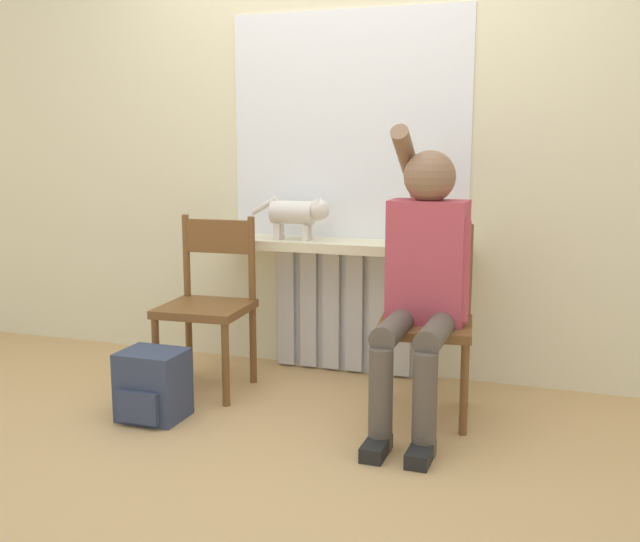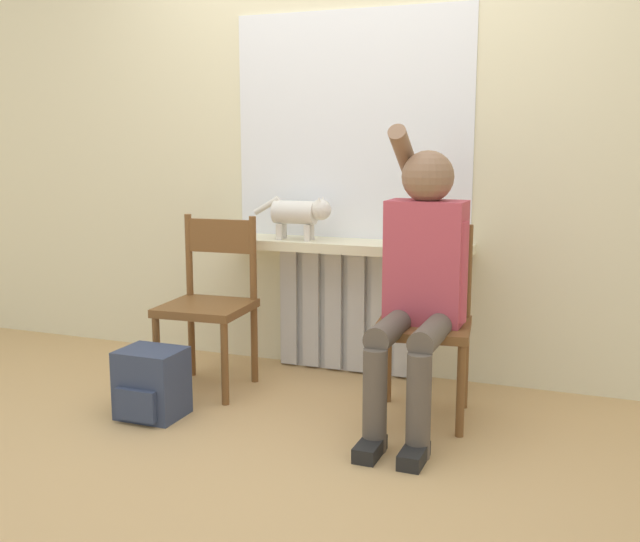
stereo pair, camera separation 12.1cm
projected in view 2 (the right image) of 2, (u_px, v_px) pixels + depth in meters
ground_plane at (253, 449)px, 3.05m from camera, size 12.00×12.00×0.00m
wall_with_window at (353, 120)px, 3.95m from camera, size 7.00×0.06×2.70m
radiator at (347, 310)px, 4.05m from camera, size 0.78×0.08×0.68m
windowsill at (341, 246)px, 3.90m from camera, size 1.35×0.29×0.05m
window_glass at (351, 126)px, 3.92m from camera, size 1.29×0.01×1.18m
chair_left at (210, 301)px, 3.76m from camera, size 0.44×0.44×0.87m
chair_right at (424, 320)px, 3.37m from camera, size 0.47×0.47×0.87m
person at (421, 273)px, 3.22m from camera, size 0.36×0.99×1.32m
cat at (301, 213)px, 3.90m from camera, size 0.44×0.12×0.23m
backpack at (151, 384)px, 3.40m from camera, size 0.28×0.26×0.31m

